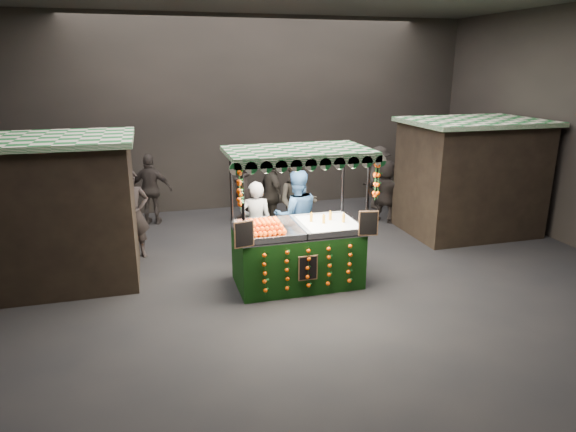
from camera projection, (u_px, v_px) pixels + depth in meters
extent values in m
plane|color=black|center=(306.00, 275.00, 9.38)|extent=(12.00, 12.00, 0.00)
cube|color=black|center=(250.00, 115.00, 13.27)|extent=(12.00, 0.10, 5.00)
cube|color=black|center=(496.00, 228.00, 4.04)|extent=(12.00, 0.10, 5.00)
cube|color=black|center=(51.00, 214.00, 8.81)|extent=(2.80, 2.00, 2.50)
cube|color=#135924|center=(40.00, 140.00, 8.43)|extent=(3.00, 2.20, 0.10)
cube|color=black|center=(469.00, 179.00, 11.53)|extent=(2.80, 2.00, 2.50)
cube|color=#135924|center=(476.00, 122.00, 11.15)|extent=(3.00, 2.20, 0.10)
cube|color=black|center=(297.00, 257.00, 8.89)|extent=(2.15, 1.17, 0.98)
cube|color=silver|center=(297.00, 230.00, 8.75)|extent=(2.15, 1.17, 0.04)
cylinder|color=black|center=(244.00, 236.00, 7.91)|extent=(0.05, 0.05, 2.35)
cylinder|color=black|center=(366.00, 225.00, 8.45)|extent=(0.05, 0.05, 2.35)
cylinder|color=black|center=(232.00, 216.00, 8.94)|extent=(0.05, 0.05, 2.35)
cylinder|color=black|center=(342.00, 208.00, 9.48)|extent=(0.05, 0.05, 2.35)
cube|color=#135924|center=(298.00, 151.00, 8.35)|extent=(2.40, 1.42, 0.08)
cube|color=white|center=(329.00, 224.00, 8.88)|extent=(0.96, 1.06, 0.08)
cube|color=black|center=(244.00, 234.00, 7.84)|extent=(0.33, 0.09, 0.43)
cube|color=black|center=(368.00, 223.00, 8.38)|extent=(0.33, 0.09, 0.43)
cube|color=black|center=(308.00, 268.00, 8.30)|extent=(0.33, 0.02, 0.43)
imported|color=gray|center=(256.00, 224.00, 9.64)|extent=(0.68, 0.52, 1.67)
imported|color=navy|center=(296.00, 216.00, 9.84)|extent=(0.94, 0.76, 1.83)
imported|color=black|center=(133.00, 214.00, 9.99)|extent=(0.74, 0.57, 1.81)
imported|color=black|center=(297.00, 203.00, 10.87)|extent=(1.05, 0.94, 1.79)
imported|color=#2E2826|center=(151.00, 190.00, 12.16)|extent=(1.08, 0.66, 1.72)
imported|color=black|center=(378.00, 178.00, 13.54)|extent=(1.17, 1.25, 1.69)
imported|color=#2C2524|center=(119.00, 212.00, 10.59)|extent=(0.89, 0.88, 1.55)
imported|color=#282220|center=(386.00, 191.00, 12.39)|extent=(1.23, 1.42, 1.55)
imported|color=black|center=(243.00, 183.00, 12.46)|extent=(0.62, 0.79, 1.90)
imported|color=black|center=(272.00, 195.00, 11.61)|extent=(0.61, 1.08, 1.74)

